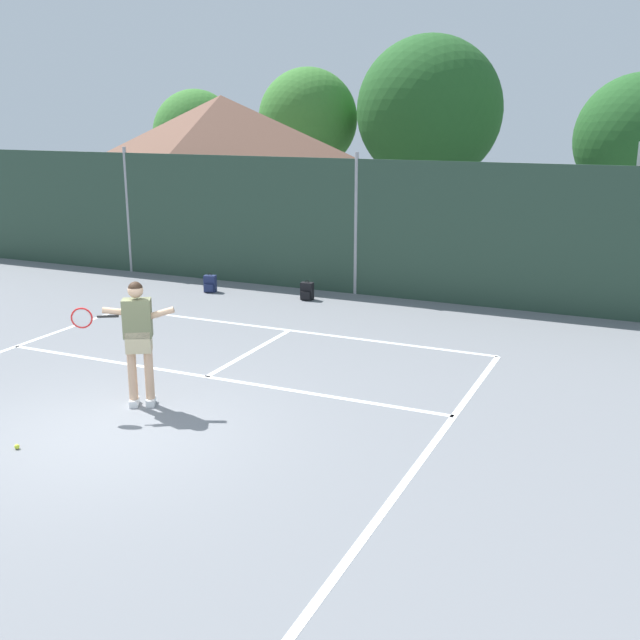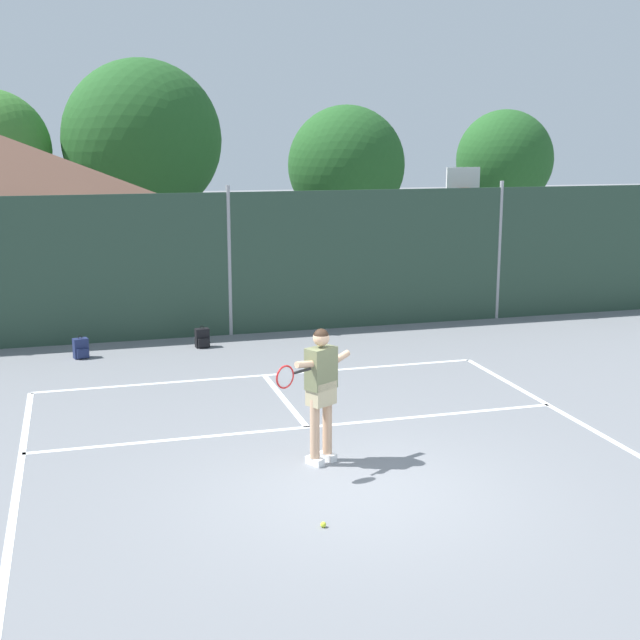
% 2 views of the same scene
% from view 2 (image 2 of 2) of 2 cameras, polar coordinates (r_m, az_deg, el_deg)
% --- Properties ---
extents(ground_plane, '(120.00, 120.00, 0.00)m').
position_cam_2_polar(ground_plane, '(11.03, 2.53, -11.10)').
color(ground_plane, slate).
extents(court_markings, '(8.30, 11.10, 0.01)m').
position_cam_2_polar(court_markings, '(11.60, 1.51, -9.88)').
color(court_markings, white).
rests_on(court_markings, ground).
extents(chainlink_fence, '(26.09, 0.09, 3.29)m').
position_cam_2_polar(chainlink_fence, '(19.10, -5.97, 3.65)').
color(chainlink_fence, '#284233').
rests_on(chainlink_fence, ground).
extents(basketball_hoop, '(0.90, 0.67, 3.55)m').
position_cam_2_polar(basketball_hoop, '(22.53, 9.25, 6.72)').
color(basketball_hoop, yellow).
rests_on(basketball_hoop, ground).
extents(treeline_backdrop, '(24.93, 4.38, 6.64)m').
position_cam_2_polar(treeline_backdrop, '(27.92, -9.19, 10.74)').
color(treeline_backdrop, brown).
rests_on(treeline_backdrop, ground).
extents(tennis_player, '(1.22, 0.85, 1.85)m').
position_cam_2_polar(tennis_player, '(11.53, 0.04, -4.19)').
color(tennis_player, silver).
rests_on(tennis_player, ground).
extents(tennis_ball, '(0.07, 0.07, 0.07)m').
position_cam_2_polar(tennis_ball, '(10.05, 0.22, -13.28)').
color(tennis_ball, '#CCE033').
rests_on(tennis_ball, ground).
extents(backpack_navy, '(0.32, 0.30, 0.46)m').
position_cam_2_polar(backpack_navy, '(17.84, -15.42, -1.83)').
color(backpack_navy, navy).
rests_on(backpack_navy, ground).
extents(backpack_black, '(0.30, 0.26, 0.46)m').
position_cam_2_polar(backpack_black, '(18.24, -7.73, -1.20)').
color(backpack_black, black).
rests_on(backpack_black, ground).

